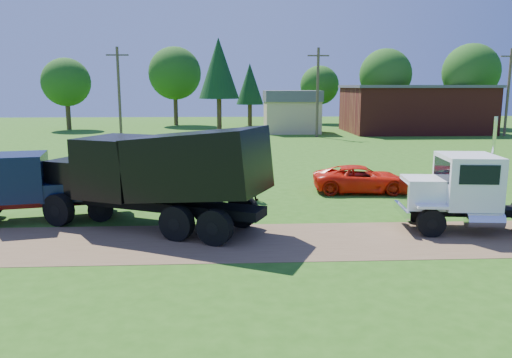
{
  "coord_description": "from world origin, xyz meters",
  "views": [
    {
      "loc": [
        -3.0,
        -16.17,
        5.17
      ],
      "look_at": [
        -1.98,
        2.97,
        1.6
      ],
      "focal_mm": 35.0,
      "sensor_mm": 36.0,
      "label": 1
    }
  ],
  "objects_px": {
    "black_dump_truck": "(159,172)",
    "navy_truck": "(37,186)",
    "orange_pickup": "(362,179)",
    "white_semi_tractor": "(469,192)"
  },
  "relations": [
    {
      "from": "white_semi_tractor",
      "to": "orange_pickup",
      "type": "bearing_deg",
      "value": 113.53
    },
    {
      "from": "black_dump_truck",
      "to": "navy_truck",
      "type": "distance_m",
      "value": 5.17
    },
    {
      "from": "black_dump_truck",
      "to": "navy_truck",
      "type": "height_order",
      "value": "black_dump_truck"
    },
    {
      "from": "black_dump_truck",
      "to": "orange_pickup",
      "type": "relative_size",
      "value": 1.86
    },
    {
      "from": "orange_pickup",
      "to": "white_semi_tractor",
      "type": "bearing_deg",
      "value": -158.7
    },
    {
      "from": "white_semi_tractor",
      "to": "navy_truck",
      "type": "bearing_deg",
      "value": 178.08
    },
    {
      "from": "white_semi_tractor",
      "to": "navy_truck",
      "type": "distance_m",
      "value": 16.28
    },
    {
      "from": "orange_pickup",
      "to": "black_dump_truck",
      "type": "bearing_deg",
      "value": 126.73
    },
    {
      "from": "navy_truck",
      "to": "white_semi_tractor",
      "type": "bearing_deg",
      "value": -20.33
    },
    {
      "from": "white_semi_tractor",
      "to": "navy_truck",
      "type": "relative_size",
      "value": 1.12
    }
  ]
}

